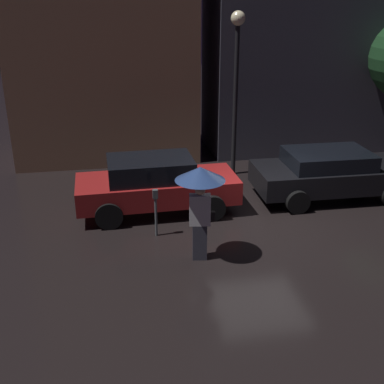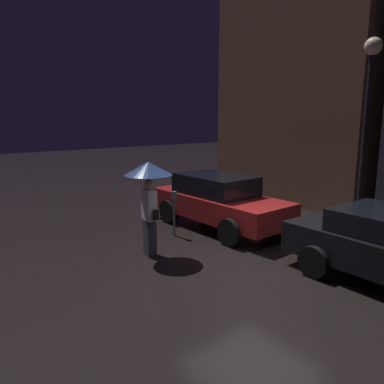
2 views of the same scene
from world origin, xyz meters
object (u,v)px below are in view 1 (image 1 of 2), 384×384
parked_car_red (156,184)px  street_lamp_near (236,65)px  parked_car_black (331,173)px  parking_meter (156,207)px  pedestrian_with_umbrella (200,188)px

parked_car_red → street_lamp_near: size_ratio=0.85×
parked_car_black → parking_meter: 5.38m
parked_car_black → street_lamp_near: size_ratio=0.89×
parked_car_black → parking_meter: (-5.16, -1.54, 0.01)m
parked_car_black → parking_meter: size_ratio=3.72×
pedestrian_with_umbrella → parking_meter: bearing=132.3°
parking_meter → street_lamp_near: (2.93, 3.90, 2.70)m
parked_car_black → street_lamp_near: street_lamp_near is taller
parked_car_red → parking_meter: (-0.15, -1.42, -0.04)m
pedestrian_with_umbrella → parked_car_red: bearing=113.2°
parked_car_red → parked_car_black: 5.01m
parking_meter → street_lamp_near: 5.58m
parking_meter → parked_car_red: bearing=83.9°
street_lamp_near → pedestrian_with_umbrella: bearing=-112.3°
parked_car_black → pedestrian_with_umbrella: size_ratio=2.08×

